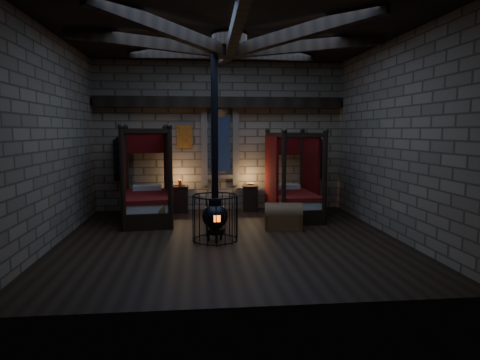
{
  "coord_description": "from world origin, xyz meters",
  "views": [
    {
      "loc": [
        -0.7,
        -8.75,
        2.26
      ],
      "look_at": [
        0.27,
        0.6,
        1.18
      ],
      "focal_mm": 32.0,
      "sensor_mm": 36.0,
      "label": 1
    }
  ],
  "objects": [
    {
      "name": "trunk_right",
      "position": [
        1.3,
        0.82,
        0.28
      ],
      "size": [
        0.91,
        0.64,
        0.62
      ],
      "rotation": [
        0.0,
        0.0,
        -0.13
      ],
      "color": "brown",
      "rests_on": "ground"
    },
    {
      "name": "stove",
      "position": [
        -0.31,
        -0.13,
        0.6
      ],
      "size": [
        0.94,
        0.94,
        4.05
      ],
      "rotation": [
        0.0,
        0.0,
        0.1
      ],
      "color": "black",
      "rests_on": "ground"
    },
    {
      "name": "nightstand_right",
      "position": [
        0.83,
        3.13,
        0.37
      ],
      "size": [
        0.49,
        0.47,
        0.79
      ],
      "rotation": [
        0.0,
        0.0,
        -0.09
      ],
      "color": "black",
      "rests_on": "ground"
    },
    {
      "name": "bed_right",
      "position": [
        1.84,
        2.21,
        0.55
      ],
      "size": [
        1.18,
        2.15,
        2.21
      ],
      "rotation": [
        0.0,
        0.0,
        0.03
      ],
      "color": "black",
      "rests_on": "ground"
    },
    {
      "name": "room",
      "position": [
        -0.0,
        0.09,
        3.74
      ],
      "size": [
        7.02,
        7.02,
        4.29
      ],
      "color": "black",
      "rests_on": "ground"
    },
    {
      "name": "trunk_left",
      "position": [
        -1.76,
        1.41,
        0.29
      ],
      "size": [
        1.01,
        0.82,
        0.65
      ],
      "rotation": [
        0.0,
        0.0,
        -0.35
      ],
      "color": "brown",
      "rests_on": "ground"
    },
    {
      "name": "nightstand_left",
      "position": [
        -1.14,
        3.09,
        0.38
      ],
      "size": [
        0.48,
        0.46,
        0.91
      ],
      "rotation": [
        0.0,
        0.0,
        0.04
      ],
      "color": "black",
      "rests_on": "ground"
    },
    {
      "name": "bed_left",
      "position": [
        -1.93,
        2.12,
        0.57
      ],
      "size": [
        1.41,
        2.33,
        2.31
      ],
      "rotation": [
        0.0,
        0.0,
        0.11
      ],
      "color": "black",
      "rests_on": "ground"
    }
  ]
}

